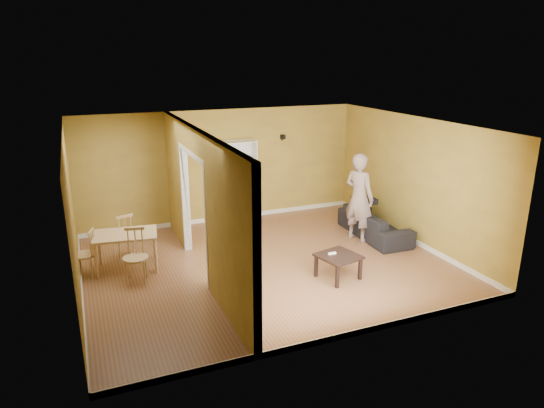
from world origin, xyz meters
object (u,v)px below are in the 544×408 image
at_px(chair_left, 84,253).
at_px(chair_far, 123,235).
at_px(dining_table, 126,237).
at_px(coffee_table, 338,259).
at_px(chair_near, 135,257).
at_px(person, 359,190).
at_px(sofa, 375,220).
at_px(bookshelf, 238,181).

distance_m(chair_left, chair_far, 0.94).
xyz_separation_m(dining_table, chair_left, (-0.72, -0.06, -0.18)).
xyz_separation_m(coffee_table, dining_table, (-3.37, 1.80, 0.24)).
xyz_separation_m(coffee_table, chair_left, (-4.09, 1.75, 0.07)).
height_order(dining_table, chair_left, chair_left).
height_order(dining_table, chair_near, chair_near).
height_order(person, coffee_table, person).
bearing_deg(chair_left, sofa, 105.78).
distance_m(chair_near, chair_far, 1.17).
bearing_deg(chair_near, chair_left, 158.62).
height_order(person, chair_far, person).
bearing_deg(bookshelf, dining_table, -146.49).
xyz_separation_m(chair_left, chair_near, (0.80, -0.56, 0.04)).
bearing_deg(sofa, chair_near, 96.08).
relative_size(chair_left, chair_near, 0.92).
bearing_deg(chair_left, coffee_table, 85.02).
bearing_deg(sofa, coffee_table, 133.08).
height_order(person, chair_left, person).
bearing_deg(bookshelf, chair_near, -137.58).
bearing_deg(sofa, dining_table, 89.10).
xyz_separation_m(person, dining_table, (-4.67, 0.34, -0.49)).
xyz_separation_m(dining_table, chair_near, (0.08, -0.62, -0.14)).
relative_size(sofa, chair_far, 2.16).
relative_size(person, coffee_table, 3.37).
distance_m(coffee_table, dining_table, 3.83).
relative_size(coffee_table, dining_table, 0.59).
distance_m(person, bookshelf, 2.89).
bearing_deg(bookshelf, chair_far, -155.20).
xyz_separation_m(person, chair_near, (-4.59, -0.28, -0.62)).
relative_size(coffee_table, chair_near, 0.69).
distance_m(coffee_table, chair_far, 4.12).
height_order(bookshelf, dining_table, bookshelf).
bearing_deg(coffee_table, chair_left, 156.86).
height_order(sofa, dining_table, sofa).
xyz_separation_m(sofa, person, (-0.45, -0.04, 0.72)).
relative_size(person, bookshelf, 1.15).
distance_m(sofa, person, 0.85).
bearing_deg(coffee_table, chair_far, 145.11).
height_order(sofa, chair_left, chair_left).
height_order(sofa, chair_near, chair_near).
height_order(coffee_table, chair_left, chair_left).
xyz_separation_m(person, coffee_table, (-1.30, -1.47, -0.73)).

